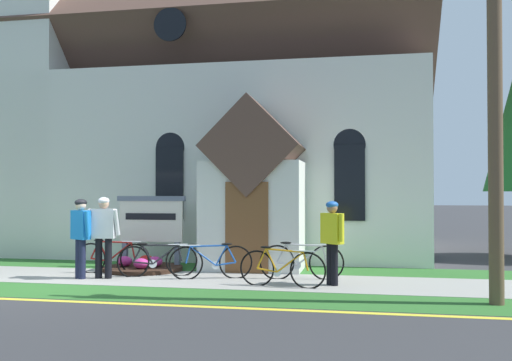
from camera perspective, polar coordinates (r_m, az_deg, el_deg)
name	(u,v)px	position (r m, az deg, el deg)	size (l,w,h in m)	color
ground	(127,262)	(15.60, -12.84, -8.01)	(140.00, 140.00, 0.00)	#333335
sidewalk_slab	(128,277)	(12.89, -12.69, -9.43)	(32.00, 2.25, 0.01)	#99968E
grass_verge	(87,292)	(11.23, -16.57, -10.66)	(32.00, 1.48, 0.01)	#2D6628
church_lawn	(159,266)	(14.64, -9.67, -8.46)	(24.00, 1.55, 0.01)	#2D6628
curb_paint_stripe	(62,301)	(10.46, -18.86, -11.36)	(28.00, 0.16, 0.01)	yellow
church_building	(194,104)	(19.37, -6.20, 7.60)	(13.96, 10.34, 13.84)	silver
church_sign	(151,222)	(14.26, -10.47, -4.06)	(1.75, 0.13, 1.77)	slate
flower_bed	(143,267)	(13.88, -11.29, -8.48)	(1.87, 1.87, 0.34)	#382319
bicycle_black	(112,257)	(13.51, -14.19, -7.48)	(1.77, 0.11, 0.80)	black
bicycle_silver	(301,261)	(12.28, 4.56, -8.08)	(1.80, 0.25, 0.82)	black
bicycle_yellow	(157,260)	(12.84, -9.87, -7.86)	(1.64, 0.69, 0.77)	black
bicycle_red	(211,262)	(12.34, -4.49, -8.10)	(1.71, 0.62, 0.79)	black
bicycle_orange	(282,268)	(11.30, 2.59, -8.75)	(1.75, 0.29, 0.81)	black
cyclist_in_orange_jersey	(332,236)	(11.49, 7.64, -5.53)	(0.48, 0.60, 1.69)	black
cyclist_in_green_jersey	(81,232)	(12.82, -17.16, -4.93)	(0.56, 0.49, 1.72)	#191E38
cyclist_in_white_jersey	(104,230)	(12.71, -15.02, -4.84)	(0.68, 0.31, 1.76)	black
utility_pole	(488,39)	(10.56, 22.20, 13.01)	(3.12, 0.28, 7.99)	brown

